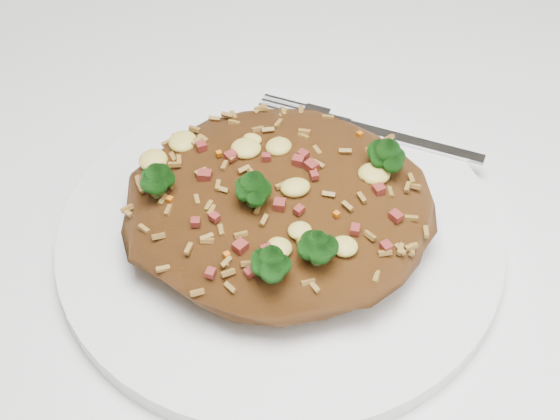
{
  "coord_description": "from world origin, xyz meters",
  "views": [
    {
      "loc": [
        -0.02,
        -0.26,
        1.12
      ],
      "look_at": [
        -0.02,
        0.06,
        0.78
      ],
      "focal_mm": 50.0,
      "sensor_mm": 36.0,
      "label": 1
    }
  ],
  "objects_px": {
    "plate": "(280,234)",
    "fried_rice": "(280,196)",
    "fork": "(379,133)",
    "dining_table": "(305,401)"
  },
  "relations": [
    {
      "from": "plate",
      "to": "fork",
      "type": "bearing_deg",
      "value": 51.22
    },
    {
      "from": "plate",
      "to": "fork",
      "type": "xyz_separation_m",
      "value": [
        0.07,
        0.09,
        0.01
      ]
    },
    {
      "from": "dining_table",
      "to": "plate",
      "type": "bearing_deg",
      "value": 105.16
    },
    {
      "from": "dining_table",
      "to": "fork",
      "type": "distance_m",
      "value": 0.19
    },
    {
      "from": "fried_rice",
      "to": "plate",
      "type": "bearing_deg",
      "value": 86.72
    },
    {
      "from": "plate",
      "to": "fried_rice",
      "type": "height_order",
      "value": "fried_rice"
    },
    {
      "from": "dining_table",
      "to": "fork",
      "type": "bearing_deg",
      "value": 70.44
    },
    {
      "from": "dining_table",
      "to": "plate",
      "type": "xyz_separation_m",
      "value": [
        -0.02,
        0.06,
        0.1
      ]
    },
    {
      "from": "fried_rice",
      "to": "fork",
      "type": "distance_m",
      "value": 0.11
    },
    {
      "from": "plate",
      "to": "fried_rice",
      "type": "xyz_separation_m",
      "value": [
        -0.0,
        -0.0,
        0.03
      ]
    }
  ]
}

